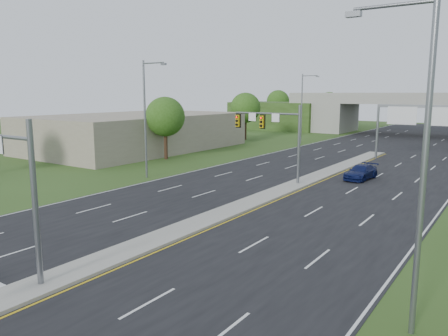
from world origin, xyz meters
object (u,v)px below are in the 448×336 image
signal_mast_far (276,130)px  sign_gantry (427,118)px  signal_mast_near (1,171)px  overpass (423,117)px  car_far_b (361,172)px

signal_mast_far → sign_gantry: size_ratio=0.60×
signal_mast_near → overpass: bearing=88.4°
signal_mast_near → sign_gantry: bearing=78.8°
sign_gantry → overpass: overpass is taller
overpass → car_far_b: bearing=-85.6°
signal_mast_near → signal_mast_far: 25.00m
signal_mast_near → car_far_b: (6.05, 30.76, -4.03)m
signal_mast_near → car_far_b: size_ratio=1.51×
signal_mast_near → signal_mast_far: size_ratio=1.00×
signal_mast_near → signal_mast_far: (0.00, 25.00, 0.00)m
sign_gantry → car_far_b: bearing=-101.5°
signal_mast_near → sign_gantry: (8.95, 44.99, 0.51)m
sign_gantry → car_far_b: sign_gantry is taller
signal_mast_far → sign_gantry: bearing=65.9°
signal_mast_near → sign_gantry: signal_mast_near is taller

